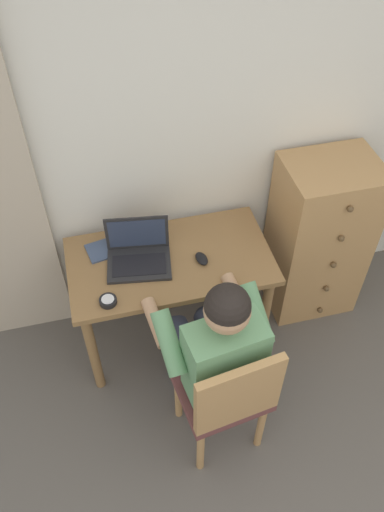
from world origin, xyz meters
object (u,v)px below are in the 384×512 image
Objects in this scene: chair at (227,394)px; desk_clock at (108,301)px; person_seated at (213,343)px; computer_mouse at (202,259)px; dresser at (318,238)px; notebook_pad at (106,249)px; desk at (170,272)px; laptop at (138,254)px.

desk_clock is (-0.48, 0.53, 0.22)m from chair.
computer_mouse is at bearing 81.49° from person_seated.
desk_clock is (-1.31, -0.32, 0.18)m from dresser.
notebook_pad is (-0.42, 0.72, 0.03)m from person_seated.
person_seated reaches higher than desk_clock.
desk is 0.38m from notebook_pad.
person_seated is 3.26× the size of laptop.
laptop is (-0.16, 0.03, 0.16)m from desk.
desk_clock is 0.38m from notebook_pad.
dresser is at bearing 0.92° from computer_mouse.
dresser is 1.37m from desk_clock.
dresser is 0.82m from computer_mouse.
computer_mouse is at bearing -168.64° from dresser.
person_seated is (-0.86, -0.67, 0.14)m from dresser.
chair is 0.73m from computer_mouse.
desk is 1.24× the size of chair.
desk_clock is at bearing 142.64° from person_seated.
desk_clock is (-0.20, -0.25, -0.04)m from laptop.
person_seated is 0.66m from laptop.
notebook_pad is (0.04, 0.37, -0.01)m from desk_clock.
chair reaches higher than desk.
computer_mouse is 0.54m from notebook_pad.
dresser is 1.20m from chair.
dresser is 10.91× the size of computer_mouse.
desk_clock is (-0.37, -0.22, 0.13)m from desk.
person_seated is 5.80× the size of notebook_pad.
desk is 0.95m from dresser.
dresser is (0.95, 0.10, -0.06)m from desk.
person_seated is (0.09, -0.57, 0.09)m from desk.
chair is 4.28× the size of notebook_pad.
computer_mouse is (0.17, -0.06, 0.13)m from desk.
desk is at bearing 98.35° from chair.
desk is at bearing -35.97° from notebook_pad.
desk is at bearing -10.96° from laptop.
person_seated is at bearing 96.87° from chair.
laptop is at bearing 51.34° from desk_clock.
notebook_pad is at bearing 177.68° from dresser.
laptop is 0.21m from notebook_pad.
person_seated is 12.17× the size of computer_mouse.
laptop is 3.74× the size of computer_mouse.
desk is 1.02× the size of dresser.
computer_mouse is at bearing -18.50° from desk.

